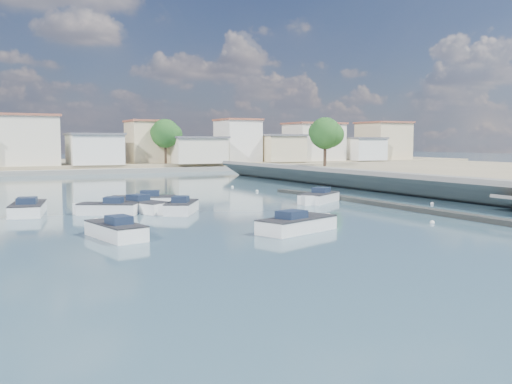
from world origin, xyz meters
TOP-DOWN VIEW (x-y plane):
  - ground at (0.00, 40.00)m, footprint 400.00×400.00m
  - seawall_walkway at (18.50, 13.00)m, footprint 5.00×90.00m
  - breakwater at (6.90, 12.69)m, footprint 2.00×31.02m
  - far_shore_land at (0.00, 92.00)m, footprint 160.00×40.00m
  - far_shore_quay at (0.00, 71.00)m, footprint 160.00×2.50m
  - far_town at (10.71, 76.92)m, footprint 113.01×12.80m
  - shore_trees at (8.34, 68.11)m, footprint 74.56×38.32m
  - motorboat_a at (-16.17, 6.87)m, footprint 2.63×5.15m
  - motorboat_b at (-9.11, 15.84)m, footprint 3.81×4.77m
  - motorboat_c at (-10.82, 21.31)m, footprint 5.81×3.50m
  - motorboat_d at (3.58, 17.11)m, footprint 5.10×4.43m
  - motorboat_e at (-19.40, 20.08)m, footprint 3.16×6.17m
  - motorboat_f at (-14.52, 17.20)m, footprint 4.48×3.55m
  - motorboat_g at (-11.59, 17.27)m, footprint 3.67×5.45m
  - motorboat_h at (-5.87, 4.30)m, footprint 5.78×3.74m
  - mooring_buoys at (4.48, 15.40)m, footprint 10.91×42.71m

SIDE VIEW (x-z plane):
  - ground at x=0.00m, z-range 0.00..0.00m
  - mooring_buoys at x=4.48m, z-range -0.10..0.20m
  - breakwater at x=6.90m, z-range 0.00..0.35m
  - motorboat_d at x=3.58m, z-range -0.36..1.12m
  - motorboat_b at x=-9.11m, z-range -0.36..1.12m
  - motorboat_f at x=-14.52m, z-range -0.36..1.12m
  - motorboat_e at x=-19.40m, z-range -0.36..1.12m
  - motorboat_h at x=-5.87m, z-range -0.36..1.12m
  - motorboat_a at x=-16.17m, z-range -0.36..1.12m
  - motorboat_c at x=-10.82m, z-range -0.36..1.12m
  - motorboat_g at x=-11.59m, z-range -0.36..1.12m
  - far_shore_quay at x=0.00m, z-range 0.00..0.80m
  - far_shore_land at x=0.00m, z-range 0.00..1.40m
  - seawall_walkway at x=18.50m, z-range 0.00..1.80m
  - far_town at x=10.71m, z-range 0.76..9.11m
  - shore_trees at x=8.34m, z-range 2.26..10.18m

